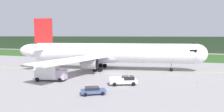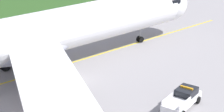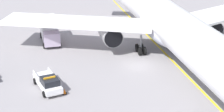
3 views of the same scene
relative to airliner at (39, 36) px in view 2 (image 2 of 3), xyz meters
name	(u,v)px [view 2 (image 2 of 3)]	position (x,y,z in m)	size (l,w,h in m)	color
ground	(74,82)	(1.98, -4.83, -4.73)	(320.00, 320.00, 0.00)	gray
taxiway_centerline_main	(46,70)	(0.64, 0.10, -4.73)	(70.21, 0.30, 0.01)	yellow
airliner	(39,36)	(0.00, 0.00, 0.00)	(53.88, 46.58, 14.78)	white
ops_pickup_truck	(183,99)	(8.45, -16.41, -3.83)	(5.83, 3.88, 1.94)	white
apron_cone	(179,94)	(9.71, -14.47, -4.42)	(0.51, 0.51, 0.64)	black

